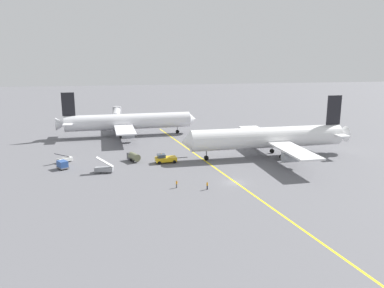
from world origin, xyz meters
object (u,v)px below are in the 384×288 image
at_px(gse_container_dolly_flat, 62,165).
at_px(jet_bridge, 116,113).
at_px(gse_stair_truck_yellow, 104,169).
at_px(gse_fuel_bowser_stubby, 133,157).
at_px(pushback_tug, 165,159).
at_px(ground_crew_ramp_agent_by_cones, 207,185).
at_px(ground_crew_marshaller_foreground, 177,184).
at_px(airliner_being_pushed, 268,138).
at_px(gse_belt_loader_portside, 65,159).
at_px(airliner_at_gate_left, 128,122).

relative_size(gse_container_dolly_flat, jet_bridge, 0.18).
bearing_deg(gse_stair_truck_yellow, jet_bridge, 87.64).
relative_size(gse_fuel_bowser_stubby, gse_container_dolly_flat, 1.35).
bearing_deg(gse_container_dolly_flat, pushback_tug, 1.93).
relative_size(gse_fuel_bowser_stubby, ground_crew_ramp_agent_by_cones, 3.00).
bearing_deg(jet_bridge, gse_stair_truck_yellow, -92.36).
bearing_deg(pushback_tug, ground_crew_marshaller_foreground, -89.80).
distance_m(airliner_being_pushed, gse_stair_truck_yellow, 47.02).
xyz_separation_m(gse_fuel_bowser_stubby, jet_bridge, (-4.63, 64.55, 2.93)).
relative_size(pushback_tug, ground_crew_ramp_agent_by_cones, 5.17).
distance_m(ground_crew_marshaller_foreground, jet_bridge, 89.63).
bearing_deg(gse_stair_truck_yellow, pushback_tug, 20.58).
bearing_deg(gse_belt_loader_portside, jet_bridge, 77.29).
relative_size(ground_crew_marshaller_foreground, jet_bridge, 0.08).
distance_m(ground_crew_ramp_agent_by_cones, jet_bridge, 93.09).
xyz_separation_m(airliner_being_pushed, gse_fuel_bowser_stubby, (-38.57, 2.15, -4.24)).
xyz_separation_m(airliner_at_gate_left, airliner_being_pushed, (39.07, -37.60, 0.44)).
distance_m(gse_fuel_bowser_stubby, ground_crew_marshaller_foreground, 25.52).
height_order(gse_stair_truck_yellow, gse_container_dolly_flat, gse_stair_truck_yellow).
xyz_separation_m(airliner_at_gate_left, jet_bridge, (-4.12, 29.09, -0.88)).
bearing_deg(gse_fuel_bowser_stubby, jet_bridge, 94.10).
height_order(airliner_being_pushed, ground_crew_marshaller_foreground, airliner_being_pushed).
xyz_separation_m(airliner_being_pushed, gse_container_dolly_flat, (-56.92, -1.99, -4.40)).
bearing_deg(airliner_at_gate_left, gse_belt_loader_portside, -118.77).
bearing_deg(airliner_at_gate_left, ground_crew_marshaller_foreground, -81.34).
distance_m(airliner_being_pushed, gse_container_dolly_flat, 57.13).
height_order(airliner_being_pushed, jet_bridge, airliner_being_pushed).
distance_m(gse_stair_truck_yellow, gse_container_dolly_flat, 11.86).
bearing_deg(ground_crew_marshaller_foreground, gse_belt_loader_portside, 135.75).
xyz_separation_m(airliner_being_pushed, gse_stair_truck_yellow, (-46.25, -7.16, -4.55)).
xyz_separation_m(airliner_being_pushed, ground_crew_marshaller_foreground, (-30.01, -21.89, -4.68)).
bearing_deg(gse_fuel_bowser_stubby, ground_crew_ramp_agent_by_cones, -60.36).
bearing_deg(gse_fuel_bowser_stubby, gse_stair_truck_yellow, -129.53).
distance_m(gse_container_dolly_flat, ground_crew_marshaller_foreground, 33.47).
relative_size(airliner_at_gate_left, ground_crew_ramp_agent_by_cones, 28.88).
xyz_separation_m(gse_stair_truck_yellow, gse_container_dolly_flat, (-10.68, 5.16, 0.15)).
relative_size(airliner_at_gate_left, gse_belt_loader_portside, 10.90).
distance_m(gse_fuel_bowser_stubby, ground_crew_ramp_agent_by_cones, 30.36).
relative_size(airliner_being_pushed, jet_bridge, 2.31).
xyz_separation_m(gse_belt_loader_portside, ground_crew_ramp_agent_by_cones, (33.64, -28.83, 0.09)).
height_order(pushback_tug, ground_crew_marshaller_foreground, pushback_tug).
bearing_deg(gse_stair_truck_yellow, gse_belt_loader_portside, 132.98).
distance_m(gse_belt_loader_portside, jet_bridge, 63.75).
distance_m(airliner_being_pushed, jet_bridge, 79.47).
distance_m(airliner_being_pushed, ground_crew_marshaller_foreground, 37.44).
bearing_deg(gse_container_dolly_flat, ground_crew_marshaller_foreground, -36.48).
relative_size(airliner_at_gate_left, jet_bridge, 2.30).
bearing_deg(pushback_tug, gse_belt_loader_portside, 168.16).
xyz_separation_m(gse_container_dolly_flat, ground_crew_marshaller_foreground, (26.91, -19.90, -0.28)).
distance_m(airliner_being_pushed, gse_fuel_bowser_stubby, 38.86).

